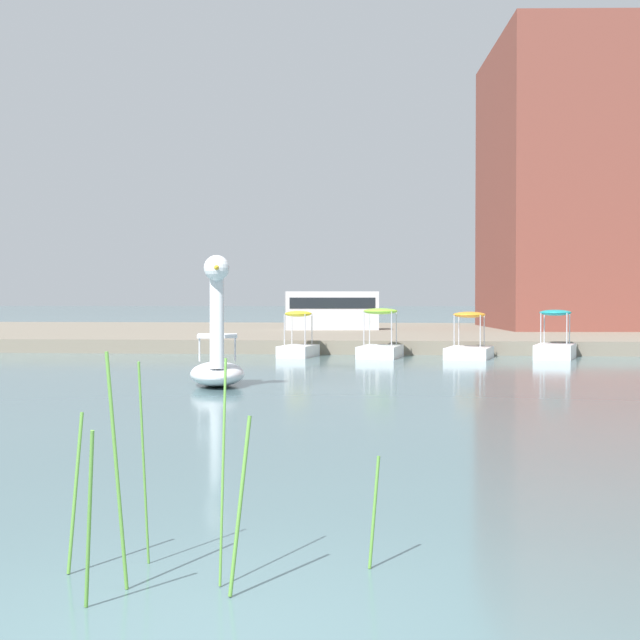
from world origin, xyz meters
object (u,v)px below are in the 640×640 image
(pedal_boat_yellow, at_px, (298,343))
(pedal_boat_lime, at_px, (380,343))
(swan_boat, at_px, (217,357))
(pedal_boat_teal, at_px, (555,345))
(pedal_boat_orange, at_px, (469,345))
(parked_van, at_px, (331,309))

(pedal_boat_yellow, bearing_deg, pedal_boat_lime, -4.77)
(swan_boat, xyz_separation_m, pedal_boat_teal, (9.01, 10.93, -0.19))
(pedal_boat_orange, bearing_deg, parked_van, 113.09)
(swan_boat, bearing_deg, pedal_boat_orange, 59.91)
(pedal_boat_lime, relative_size, pedal_boat_yellow, 1.12)
(pedal_boat_teal, distance_m, pedal_boat_orange, 2.83)
(swan_boat, relative_size, pedal_boat_yellow, 1.37)
(pedal_boat_orange, relative_size, parked_van, 0.54)
(pedal_boat_teal, bearing_deg, pedal_boat_lime, -177.44)
(pedal_boat_orange, height_order, pedal_boat_lime, pedal_boat_lime)
(swan_boat, distance_m, pedal_boat_lime, 11.16)
(swan_boat, height_order, pedal_boat_lime, swan_boat)
(swan_boat, height_order, parked_van, swan_boat)
(pedal_boat_teal, relative_size, pedal_boat_orange, 0.95)
(pedal_boat_teal, xyz_separation_m, pedal_boat_orange, (-2.82, -0.25, -0.03))
(parked_van, bearing_deg, pedal_boat_yellow, -89.71)
(pedal_boat_teal, height_order, parked_van, parked_van)
(pedal_boat_orange, height_order, parked_van, parked_van)
(pedal_boat_orange, bearing_deg, pedal_boat_lime, -179.85)
(pedal_boat_yellow, relative_size, parked_van, 0.45)
(pedal_boat_teal, relative_size, pedal_boat_lime, 1.02)
(pedal_boat_orange, bearing_deg, swan_boat, -120.09)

